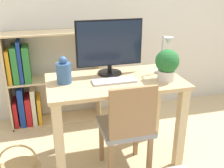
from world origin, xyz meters
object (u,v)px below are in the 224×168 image
monitor (109,45)px  desk_lamp (165,52)px  keyboard (114,81)px  chair (127,126)px  vase (64,72)px  bookshelf (36,84)px  potted_plant (167,64)px

monitor → desk_lamp: (0.44, -0.15, -0.05)m
keyboard → desk_lamp: (0.46, 0.05, 0.19)m
monitor → chair: (0.05, -0.38, -0.57)m
keyboard → vase: size_ratio=1.63×
chair → bookshelf: (-0.70, 1.07, 0.02)m
keyboard → vase: 0.40m
vase → bookshelf: bookshelf is taller
chair → bookshelf: bearing=132.0°
monitor → keyboard: 0.31m
vase → potted_plant: bearing=-11.0°
vase → chair: size_ratio=0.26×
desk_lamp → chair: 0.69m
vase → chair: (0.45, -0.26, -0.41)m
monitor → chair: 0.68m
monitor → potted_plant: size_ratio=2.21×
monitor → potted_plant: monitor is taller
potted_plant → vase: bearing=169.0°
chair → bookshelf: 1.28m
vase → desk_lamp: 0.85m
keyboard → chair: chair is taller
monitor → bookshelf: 1.10m
bookshelf → monitor: bearing=-46.6°
monitor → bookshelf: size_ratio=0.55×
vase → bookshelf: size_ratio=0.21×
vase → monitor: bearing=16.1°
desk_lamp → bookshelf: size_ratio=0.32×
monitor → chair: monitor is taller
desk_lamp → potted_plant: size_ratio=1.30×
keyboard → monitor: bearing=85.7°
chair → monitor: bearing=105.7°
potted_plant → monitor: bearing=145.9°
monitor → chair: bearing=-83.2°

